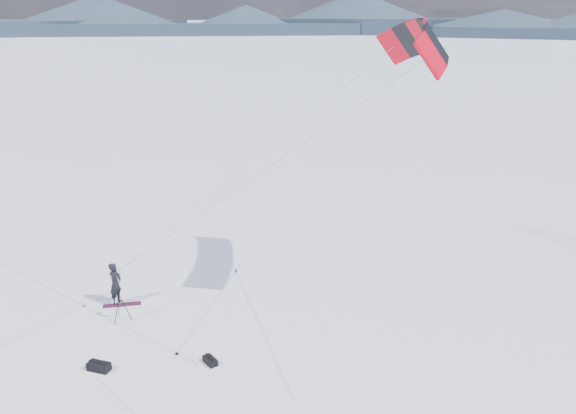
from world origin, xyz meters
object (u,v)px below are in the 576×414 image
(snowkiter, at_px, (118,303))
(tripod, at_px, (120,300))
(snowboard, at_px, (122,305))
(gear_bag_b, at_px, (210,361))
(gear_bag_a, at_px, (99,366))

(snowkiter, relative_size, tripod, 1.33)
(snowboard, bearing_deg, tripod, -85.50)
(snowboard, distance_m, gear_bag_b, 5.86)
(snowkiter, bearing_deg, gear_bag_b, -124.71)
(snowkiter, xyz_separation_m, gear_bag_b, (5.52, -2.71, 0.12))
(snowkiter, xyz_separation_m, tripod, (0.96, -1.14, 0.89))
(snowkiter, relative_size, gear_bag_a, 2.36)
(snowkiter, distance_m, gear_bag_a, 4.71)
(tripod, relative_size, gear_bag_a, 1.78)
(snowboard, relative_size, tripod, 1.11)
(snowboard, xyz_separation_m, gear_bag_a, (1.82, -4.12, 0.13))
(snowkiter, bearing_deg, tripod, -148.53)
(gear_bag_a, bearing_deg, tripod, 110.15)
(snowboard, height_order, gear_bag_a, gear_bag_a)
(gear_bag_b, bearing_deg, tripod, -164.19)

